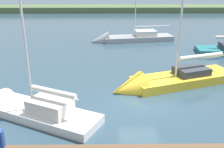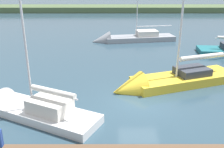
# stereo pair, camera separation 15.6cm
# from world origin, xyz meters

# --- Properties ---
(ground_plane) EXTENTS (200.00, 200.00, 0.00)m
(ground_plane) POSITION_xyz_m (0.00, 0.00, 0.00)
(ground_plane) COLOR #2D4756
(far_shoreline) EXTENTS (180.00, 8.00, 2.40)m
(far_shoreline) POSITION_xyz_m (0.00, -46.81, 0.00)
(far_shoreline) COLOR #4C603D
(far_shoreline) RESTS_ON ground_plane
(sailboat_far_left) EXTENTS (10.05, 3.89, 11.98)m
(sailboat_far_left) POSITION_xyz_m (-0.21, -16.22, 0.15)
(sailboat_far_left) COLOR gray
(sailboat_far_left) RESTS_ON ground_plane
(sailboat_far_right) EXTENTS (7.93, 5.31, 8.35)m
(sailboat_far_right) POSITION_xyz_m (6.56, 0.99, 0.21)
(sailboat_far_right) COLOR white
(sailboat_far_right) RESTS_ON ground_plane
(sailboat_near_dock) EXTENTS (9.33, 5.22, 10.38)m
(sailboat_near_dock) POSITION_xyz_m (-2.03, -2.58, 0.22)
(sailboat_near_dock) COLOR gold
(sailboat_near_dock) RESTS_ON ground_plane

